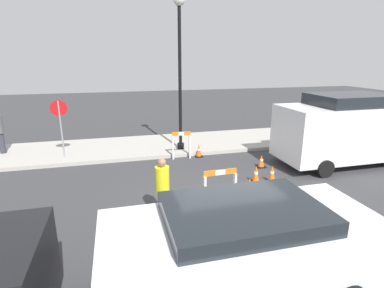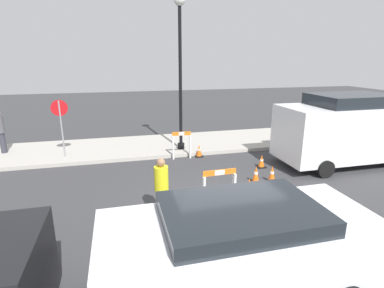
{
  "view_description": "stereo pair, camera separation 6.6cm",
  "coord_description": "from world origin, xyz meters",
  "px_view_note": "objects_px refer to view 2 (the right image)",
  "views": [
    {
      "loc": [
        -2.46,
        -6.68,
        3.84
      ],
      "look_at": [
        0.02,
        2.89,
        1.0
      ],
      "focal_mm": 28.0,
      "sensor_mm": 36.0,
      "label": 1
    },
    {
      "loc": [
        -2.39,
        -6.69,
        3.84
      ],
      "look_at": [
        0.02,
        2.89,
        1.0
      ],
      "focal_mm": 28.0,
      "sensor_mm": 36.0,
      "label": 2
    }
  ],
  "objects_px": {
    "stop_sign": "(61,119)",
    "work_van": "(348,127)",
    "person_pedestrian": "(1,130)",
    "streetlamp_post": "(180,55)",
    "parked_car_1": "(239,245)",
    "person_worker": "(162,188)"
  },
  "relations": [
    {
      "from": "work_van",
      "to": "stop_sign",
      "type": "bearing_deg",
      "value": 163.79
    },
    {
      "from": "stop_sign",
      "to": "person_worker",
      "type": "distance_m",
      "value": 6.21
    },
    {
      "from": "streetlamp_post",
      "to": "stop_sign",
      "type": "distance_m",
      "value": 5.17
    },
    {
      "from": "stop_sign",
      "to": "person_worker",
      "type": "relative_size",
      "value": 1.39
    },
    {
      "from": "parked_car_1",
      "to": "work_van",
      "type": "height_order",
      "value": "work_van"
    },
    {
      "from": "person_worker",
      "to": "stop_sign",
      "type": "bearing_deg",
      "value": 60.15
    },
    {
      "from": "stop_sign",
      "to": "work_van",
      "type": "relative_size",
      "value": 0.44
    },
    {
      "from": "person_pedestrian",
      "to": "parked_car_1",
      "type": "relative_size",
      "value": 0.38
    },
    {
      "from": "streetlamp_post",
      "to": "stop_sign",
      "type": "relative_size",
      "value": 2.71
    },
    {
      "from": "streetlamp_post",
      "to": "person_pedestrian",
      "type": "bearing_deg",
      "value": 170.41
    },
    {
      "from": "stop_sign",
      "to": "person_pedestrian",
      "type": "height_order",
      "value": "stop_sign"
    },
    {
      "from": "streetlamp_post",
      "to": "work_van",
      "type": "bearing_deg",
      "value": -27.6
    },
    {
      "from": "stop_sign",
      "to": "work_van",
      "type": "xyz_separation_m",
      "value": [
        10.25,
        -2.98,
        -0.22
      ]
    },
    {
      "from": "parked_car_1",
      "to": "person_worker",
      "type": "bearing_deg",
      "value": 107.94
    },
    {
      "from": "person_worker",
      "to": "parked_car_1",
      "type": "height_order",
      "value": "parked_car_1"
    },
    {
      "from": "person_pedestrian",
      "to": "work_van",
      "type": "bearing_deg",
      "value": 149.07
    },
    {
      "from": "parked_car_1",
      "to": "stop_sign",
      "type": "bearing_deg",
      "value": 115.62
    },
    {
      "from": "stop_sign",
      "to": "work_van",
      "type": "distance_m",
      "value": 10.67
    },
    {
      "from": "work_van",
      "to": "person_worker",
      "type": "bearing_deg",
      "value": -161.66
    },
    {
      "from": "stop_sign",
      "to": "person_pedestrian",
      "type": "xyz_separation_m",
      "value": [
        -2.47,
        1.16,
        -0.56
      ]
    },
    {
      "from": "streetlamp_post",
      "to": "work_van",
      "type": "relative_size",
      "value": 1.18
    },
    {
      "from": "stop_sign",
      "to": "work_van",
      "type": "bearing_deg",
      "value": 156.43
    }
  ]
}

